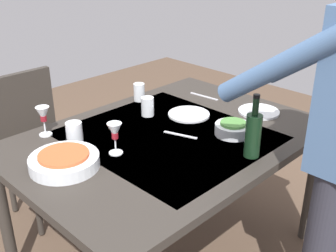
# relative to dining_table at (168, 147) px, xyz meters

# --- Properties ---
(dining_table) EXTENTS (1.53, 1.09, 0.77)m
(dining_table) POSITION_rel_dining_table_xyz_m (0.00, 0.00, 0.00)
(dining_table) COLOR #332D28
(dining_table) RESTS_ON ground_plane
(chair_near) EXTENTS (0.40, 0.40, 0.91)m
(chair_near) POSITION_rel_dining_table_xyz_m (0.25, -0.93, -0.17)
(chair_near) COLOR black
(chair_near) RESTS_ON ground_plane
(wine_bottle) EXTENTS (0.07, 0.07, 0.30)m
(wine_bottle) POSITION_rel_dining_table_xyz_m (-0.11, 0.42, 0.18)
(wine_bottle) COLOR black
(wine_bottle) RESTS_ON dining_table
(wine_glass_left) EXTENTS (0.07, 0.07, 0.15)m
(wine_glass_left) POSITION_rel_dining_table_xyz_m (0.43, -0.44, 0.17)
(wine_glass_left) COLOR white
(wine_glass_left) RESTS_ON dining_table
(wine_glass_right) EXTENTS (0.07, 0.07, 0.15)m
(wine_glass_right) POSITION_rel_dining_table_xyz_m (0.30, -0.04, 0.17)
(wine_glass_right) COLOR white
(wine_glass_right) RESTS_ON dining_table
(water_cup_near_left) EXTENTS (0.08, 0.08, 0.10)m
(water_cup_near_left) POSITION_rel_dining_table_xyz_m (0.37, -0.27, 0.12)
(water_cup_near_left) COLOR silver
(water_cup_near_left) RESTS_ON dining_table
(water_cup_near_right) EXTENTS (0.07, 0.07, 0.10)m
(water_cup_near_right) POSITION_rel_dining_table_xyz_m (-0.10, -0.26, 0.12)
(water_cup_near_right) COLOR silver
(water_cup_near_right) RESTS_ON dining_table
(water_cup_far_left) EXTENTS (0.07, 0.07, 0.11)m
(water_cup_far_left) POSITION_rel_dining_table_xyz_m (-0.22, -0.46, 0.12)
(water_cup_far_left) COLOR silver
(water_cup_far_left) RESTS_ON dining_table
(serving_bowl_pasta) EXTENTS (0.30, 0.30, 0.07)m
(serving_bowl_pasta) POSITION_rel_dining_table_xyz_m (0.54, -0.09, 0.10)
(serving_bowl_pasta) COLOR silver
(serving_bowl_pasta) RESTS_ON dining_table
(side_bowl_salad) EXTENTS (0.18, 0.18, 0.07)m
(side_bowl_salad) POSITION_rel_dining_table_xyz_m (-0.23, 0.22, 0.10)
(side_bowl_salad) COLOR silver
(side_bowl_salad) RESTS_ON dining_table
(dinner_plate_near) EXTENTS (0.23, 0.23, 0.01)m
(dinner_plate_near) POSITION_rel_dining_table_xyz_m (-0.26, -0.09, 0.08)
(dinner_plate_near) COLOR silver
(dinner_plate_near) RESTS_ON dining_table
(dinner_plate_far) EXTENTS (0.23, 0.23, 0.01)m
(dinner_plate_far) POSITION_rel_dining_table_xyz_m (-0.57, 0.16, 0.08)
(dinner_plate_far) COLOR silver
(dinner_plate_far) RESTS_ON dining_table
(table_knife) EXTENTS (0.03, 0.20, 0.00)m
(table_knife) POSITION_rel_dining_table_xyz_m (-0.54, -0.22, 0.07)
(table_knife) COLOR silver
(table_knife) RESTS_ON dining_table
(table_fork) EXTENTS (0.07, 0.18, 0.00)m
(table_fork) POSITION_rel_dining_table_xyz_m (-0.04, 0.05, 0.07)
(table_fork) COLOR silver
(table_fork) RESTS_ON dining_table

